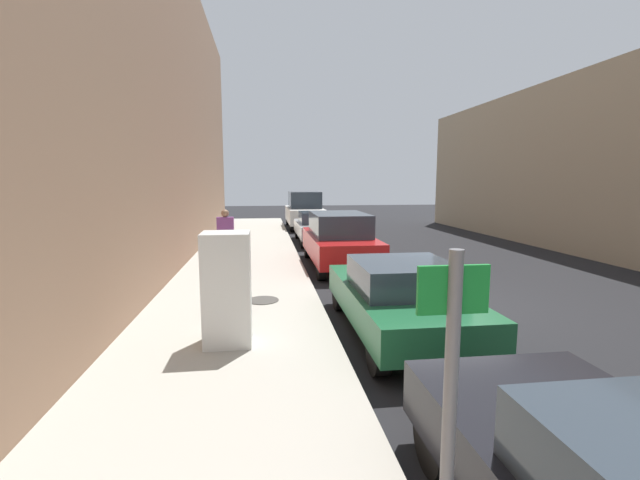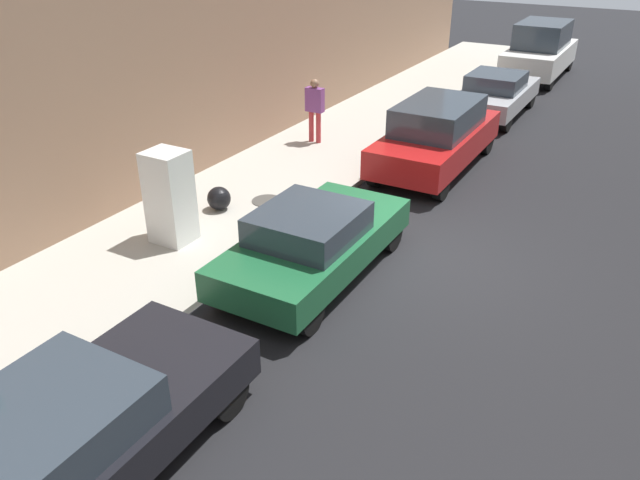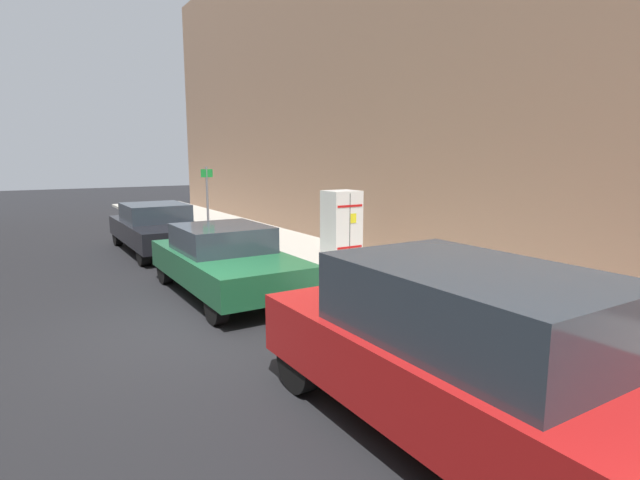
# 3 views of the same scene
# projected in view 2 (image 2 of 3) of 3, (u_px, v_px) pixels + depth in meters

# --- Properties ---
(ground_plane) EXTENTS (80.00, 80.00, 0.00)m
(ground_plane) POSITION_uv_depth(u_px,v_px,m) (423.00, 257.00, 12.03)
(ground_plane) COLOR black
(sidewalk_slab) EXTENTS (3.74, 44.00, 0.12)m
(sidewalk_slab) POSITION_uv_depth(u_px,v_px,m) (233.00, 206.00, 13.99)
(sidewalk_slab) COLOR #B2ADA0
(sidewalk_slab) RESTS_ON ground
(discarded_refrigerator) EXTENTS (0.76, 0.70, 1.84)m
(discarded_refrigerator) POSITION_uv_depth(u_px,v_px,m) (170.00, 197.00, 12.00)
(discarded_refrigerator) COLOR white
(discarded_refrigerator) RESTS_ON sidewalk_slab
(manhole_cover) EXTENTS (0.70, 0.70, 0.02)m
(manhole_cover) POSITION_uv_depth(u_px,v_px,m) (267.00, 201.00, 14.08)
(manhole_cover) COLOR #47443F
(manhole_cover) RESTS_ON sidewalk_slab
(trash_bag) EXTENTS (0.52, 0.52, 0.52)m
(trash_bag) POSITION_uv_depth(u_px,v_px,m) (219.00, 198.00, 13.58)
(trash_bag) COLOR black
(trash_bag) RESTS_ON sidewalk_slab
(pedestrian_walking_far) EXTENTS (0.51, 0.24, 1.78)m
(pedestrian_walking_far) POSITION_uv_depth(u_px,v_px,m) (315.00, 106.00, 17.27)
(pedestrian_walking_far) COLOR #B73338
(pedestrian_walking_far) RESTS_ON sidewalk_slab
(parked_sedan_dark) EXTENTS (1.90, 4.64, 1.38)m
(parked_sedan_dark) POSITION_uv_depth(u_px,v_px,m) (68.00, 439.00, 6.91)
(parked_sedan_dark) COLOR black
(parked_sedan_dark) RESTS_ON ground
(parked_sedan_green) EXTENTS (1.88, 4.32, 1.38)m
(parked_sedan_green) POSITION_uv_depth(u_px,v_px,m) (313.00, 241.00, 11.09)
(parked_sedan_green) COLOR #1E6038
(parked_sedan_green) RESTS_ON ground
(parked_suv_red) EXTENTS (1.91, 4.84, 1.75)m
(parked_suv_red) POSITION_uv_depth(u_px,v_px,m) (437.00, 135.00, 15.81)
(parked_suv_red) COLOR red
(parked_suv_red) RESTS_ON ground
(parked_sedan_silver) EXTENTS (1.83, 4.33, 1.42)m
(parked_sedan_silver) POSITION_uv_depth(u_px,v_px,m) (496.00, 93.00, 20.13)
(parked_sedan_silver) COLOR silver
(parked_sedan_silver) RESTS_ON ground
(parked_van_white) EXTENTS (2.00, 5.08, 2.16)m
(parked_van_white) POSITION_uv_depth(u_px,v_px,m) (540.00, 50.00, 24.79)
(parked_van_white) COLOR silver
(parked_van_white) RESTS_ON ground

